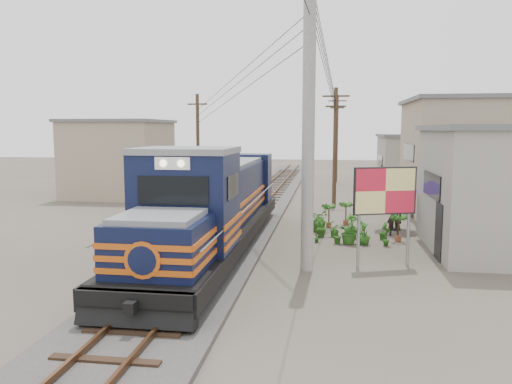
% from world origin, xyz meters
% --- Properties ---
extents(ground, '(120.00, 120.00, 0.00)m').
position_xyz_m(ground, '(0.00, 0.00, 0.00)').
color(ground, '#473F35').
rests_on(ground, ground).
extents(ballast, '(3.60, 70.00, 0.16)m').
position_xyz_m(ballast, '(0.00, 10.00, 0.08)').
color(ballast, '#595651').
rests_on(ballast, ground).
extents(track, '(1.15, 70.00, 0.12)m').
position_xyz_m(track, '(0.00, 10.00, 0.26)').
color(track, '#51331E').
rests_on(track, ground).
extents(locomotive, '(2.87, 15.59, 3.86)m').
position_xyz_m(locomotive, '(0.00, 1.43, 1.70)').
color(locomotive, black).
rests_on(locomotive, ground).
extents(utility_pole_main, '(0.40, 0.40, 10.00)m').
position_xyz_m(utility_pole_main, '(3.50, -0.50, 5.00)').
color(utility_pole_main, '#9E9B93').
rests_on(utility_pole_main, ground).
extents(wooden_pole_mid, '(1.60, 0.24, 7.00)m').
position_xyz_m(wooden_pole_mid, '(4.50, 14.00, 3.68)').
color(wooden_pole_mid, '#4C3826').
rests_on(wooden_pole_mid, ground).
extents(wooden_pole_far, '(1.60, 0.24, 7.50)m').
position_xyz_m(wooden_pole_far, '(4.80, 28.00, 3.93)').
color(wooden_pole_far, '#4C3826').
rests_on(wooden_pole_far, ground).
extents(wooden_pole_left, '(1.60, 0.24, 7.00)m').
position_xyz_m(wooden_pole_left, '(-5.00, 18.00, 3.68)').
color(wooden_pole_left, '#4C3826').
rests_on(wooden_pole_left, ground).
extents(power_lines, '(9.65, 19.00, 3.30)m').
position_xyz_m(power_lines, '(-0.14, 8.49, 7.56)').
color(power_lines, black).
rests_on(power_lines, ground).
extents(shophouse_mid, '(8.40, 7.35, 6.20)m').
position_xyz_m(shophouse_mid, '(12.50, 12.00, 3.11)').
color(shophouse_mid, gray).
rests_on(shophouse_mid, ground).
extents(shophouse_back, '(6.30, 6.30, 4.20)m').
position_xyz_m(shophouse_back, '(11.00, 22.00, 2.11)').
color(shophouse_back, gray).
rests_on(shophouse_back, ground).
extents(shophouse_left, '(6.30, 6.30, 5.20)m').
position_xyz_m(shophouse_left, '(-10.00, 16.00, 2.61)').
color(shophouse_left, gray).
rests_on(shophouse_left, ground).
extents(billboard, '(2.07, 0.82, 3.33)m').
position_xyz_m(billboard, '(5.99, 0.34, 2.45)').
color(billboard, '#99999E').
rests_on(billboard, ground).
extents(market_umbrella, '(2.55, 2.55, 2.32)m').
position_xyz_m(market_umbrella, '(7.22, 6.64, 2.04)').
color(market_umbrella, black).
rests_on(market_umbrella, ground).
extents(vendor, '(0.66, 0.46, 1.72)m').
position_xyz_m(vendor, '(6.97, 5.40, 0.86)').
color(vendor, black).
rests_on(vendor, ground).
extents(plant_nursery, '(3.52, 3.36, 1.11)m').
position_xyz_m(plant_nursery, '(4.63, 4.60, 0.48)').
color(plant_nursery, '#29601B').
rests_on(plant_nursery, ground).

